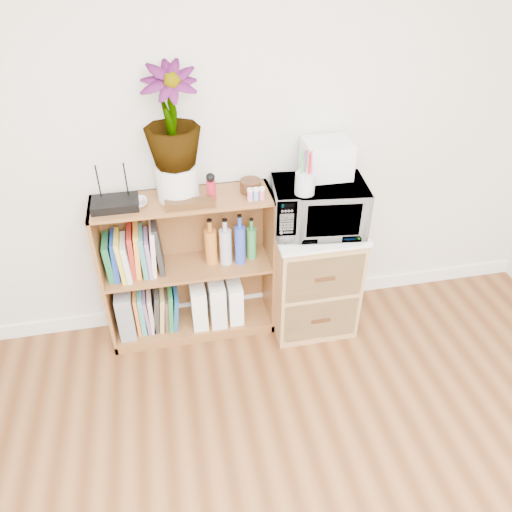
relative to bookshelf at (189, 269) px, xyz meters
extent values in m
cube|color=white|center=(0.35, 0.14, -0.42)|extent=(4.00, 0.02, 0.10)
cube|color=brown|center=(0.00, 0.00, 0.00)|extent=(1.00, 0.30, 0.95)
cube|color=#9E7542|center=(0.75, -0.08, -0.12)|extent=(0.50, 0.45, 0.70)
imported|color=silver|center=(0.75, -0.08, 0.39)|extent=(0.55, 0.40, 0.28)
cylinder|color=silver|center=(0.64, -0.17, 0.59)|extent=(0.11, 0.11, 0.12)
cube|color=white|center=(0.81, 0.01, 0.63)|extent=(0.26, 0.22, 0.20)
cube|color=black|center=(-0.35, -0.02, 0.50)|extent=(0.24, 0.17, 0.04)
imported|color=silver|center=(-0.25, -0.03, 0.49)|extent=(0.13, 0.13, 0.03)
cylinder|color=silver|center=(-0.02, 0.02, 0.57)|extent=(0.22, 0.22, 0.19)
imported|color=#3B7D32|center=(-0.02, 0.02, 0.92)|extent=(0.29, 0.29, 0.51)
cube|color=#361F0E|center=(0.03, -0.10, 0.50)|extent=(0.26, 0.07, 0.04)
cylinder|color=maroon|center=(0.16, -0.04, 0.53)|extent=(0.05, 0.05, 0.11)
cylinder|color=#331A0E|center=(0.38, 0.01, 0.51)|extent=(0.12, 0.12, 0.07)
cube|color=#D27585|center=(0.39, -0.09, 0.50)|extent=(0.11, 0.04, 0.06)
cube|color=gray|center=(-0.41, 0.00, -0.25)|extent=(0.09, 0.25, 0.32)
cube|color=white|center=(0.04, -0.01, -0.26)|extent=(0.09, 0.23, 0.29)
cube|color=white|center=(0.15, -0.01, -0.25)|extent=(0.10, 0.24, 0.30)
cube|color=white|center=(0.26, -0.01, -0.27)|extent=(0.09, 0.22, 0.28)
cube|color=#1A6438|center=(-0.44, 0.00, 0.14)|extent=(0.04, 0.20, 0.23)
cube|color=#19369A|center=(-0.41, 0.00, 0.15)|extent=(0.04, 0.20, 0.26)
cube|color=gold|center=(-0.37, 0.00, 0.16)|extent=(0.04, 0.20, 0.27)
cube|color=silver|center=(-0.34, 0.00, 0.14)|extent=(0.04, 0.20, 0.24)
cube|color=#A0241B|center=(-0.31, 0.00, 0.16)|extent=(0.03, 0.20, 0.27)
cube|color=orange|center=(-0.28, 0.00, 0.17)|extent=(0.04, 0.20, 0.29)
cube|color=teal|center=(-0.25, 0.00, 0.16)|extent=(0.03, 0.20, 0.27)
cube|color=#95699D|center=(-0.22, 0.00, 0.15)|extent=(0.03, 0.20, 0.24)
cube|color=#F9D4C2|center=(-0.19, 0.00, 0.17)|extent=(0.04, 0.20, 0.29)
cube|color=black|center=(-0.16, 0.00, 0.18)|extent=(0.05, 0.20, 0.31)
cylinder|color=#BD6923|center=(0.14, 0.00, 0.17)|extent=(0.07, 0.07, 0.29)
cylinder|color=#A9B0BF|center=(0.22, 0.00, 0.17)|extent=(0.07, 0.07, 0.29)
cylinder|color=blue|center=(0.31, 0.00, 0.18)|extent=(0.06, 0.06, 0.31)
cylinder|color=#328A44|center=(0.38, 0.00, 0.16)|extent=(0.06, 0.06, 0.26)
cube|color=orange|center=(-0.34, 0.00, -0.27)|extent=(0.02, 0.19, 0.27)
cube|color=teal|center=(-0.31, 0.00, -0.27)|extent=(0.03, 0.19, 0.28)
cube|color=#835783|center=(-0.28, 0.00, -0.28)|extent=(0.03, 0.19, 0.25)
cube|color=#C6AB9A|center=(-0.26, 0.00, -0.28)|extent=(0.03, 0.19, 0.26)
cube|color=#282828|center=(-0.23, 0.00, -0.27)|extent=(0.06, 0.19, 0.28)
cube|color=tan|center=(-0.19, 0.00, -0.28)|extent=(0.05, 0.19, 0.25)
cube|color=#4E342C|center=(-0.17, 0.00, -0.29)|extent=(0.04, 0.19, 0.23)
cube|color=#1F7433|center=(-0.14, 0.00, -0.27)|extent=(0.05, 0.19, 0.27)
cube|color=navy|center=(-0.11, 0.00, -0.29)|extent=(0.05, 0.19, 0.23)
camera|label=1|loc=(-0.09, -2.42, 1.79)|focal=35.00mm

